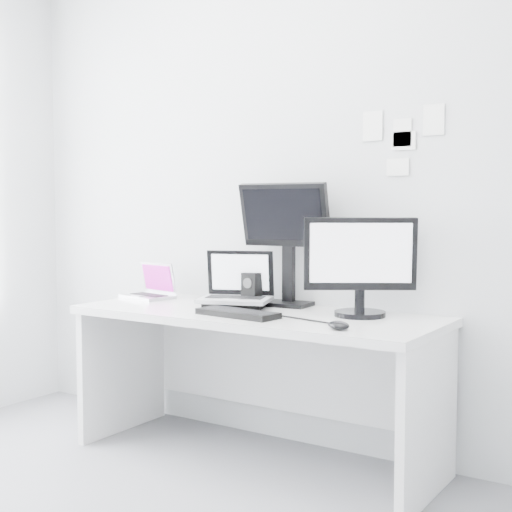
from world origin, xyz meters
name	(u,v)px	position (x,y,z in m)	size (l,w,h in m)	color
back_wall	(292,184)	(0.00, 1.60, 1.35)	(3.60, 3.60, 0.00)	#B4B7B9
desk	(255,386)	(0.00, 1.25, 0.36)	(1.80, 0.70, 0.73)	white
macbook	(147,280)	(-0.77, 1.34, 0.83)	(0.27, 0.21, 0.21)	#B6B6BC
speaker	(252,289)	(-0.13, 1.43, 0.81)	(0.08, 0.08, 0.17)	black
dell_laptop	(235,279)	(-0.16, 1.31, 0.87)	(0.35, 0.27, 0.29)	#B1B2B7
rear_monitor	(286,243)	(0.03, 1.50, 1.05)	(0.47, 0.17, 0.64)	black
samsung_monitor	(360,265)	(0.49, 1.39, 0.97)	(0.52, 0.24, 0.47)	black
keyboard	(238,313)	(0.02, 1.08, 0.74)	(0.40, 0.14, 0.03)	black
mouse	(339,325)	(0.57, 1.01, 0.75)	(0.11, 0.07, 0.04)	black
wall_note_0	(373,126)	(0.45, 1.59, 1.62)	(0.10, 0.00, 0.14)	white
wall_note_1	(402,133)	(0.60, 1.59, 1.58)	(0.09, 0.00, 0.13)	white
wall_note_2	(434,120)	(0.75, 1.59, 1.63)	(0.10, 0.00, 0.14)	white
wall_note_3	(398,167)	(0.58, 1.59, 1.42)	(0.11, 0.00, 0.08)	white
wall_note_4	(404,141)	(0.61, 1.59, 1.54)	(0.12, 0.00, 0.09)	white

